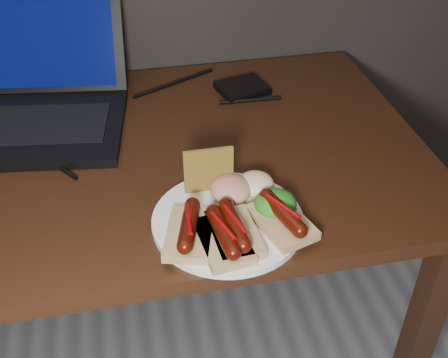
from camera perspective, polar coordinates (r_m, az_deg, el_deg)
desk at (r=1.16m, az=-15.12°, el=-1.73°), size 1.40×0.70×0.75m
laptop at (r=1.25m, az=-19.87°, el=7.96°), size 0.46×0.41×0.25m
hard_drive at (r=1.30m, az=1.86°, el=9.24°), size 0.12×0.11×0.02m
desk_cables at (r=1.23m, az=-14.04°, el=6.04°), size 0.87×0.38×0.01m
plate at (r=0.92m, az=0.38°, el=-4.26°), size 0.32×0.32×0.01m
bread_sausage_left at (r=0.88m, az=-3.56°, el=-5.22°), size 0.10×0.13×0.04m
bread_sausage_center at (r=0.87m, az=1.05°, el=-5.20°), size 0.08×0.12×0.04m
bread_sausage_right at (r=0.90m, az=5.92°, el=-3.96°), size 0.10×0.13×0.04m
bread_sausage_extra at (r=0.86m, az=-0.11°, el=-5.90°), size 0.08×0.12×0.04m
crispbread at (r=0.95m, az=-1.57°, el=0.91°), size 0.08×0.01×0.08m
salad_greens at (r=0.92m, az=5.24°, el=-2.49°), size 0.07×0.07×0.04m
salsa_mound at (r=0.95m, az=0.69°, el=-1.02°), size 0.07×0.07×0.04m
coleslaw_mound at (r=0.96m, az=3.20°, el=-0.50°), size 0.06×0.06×0.04m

